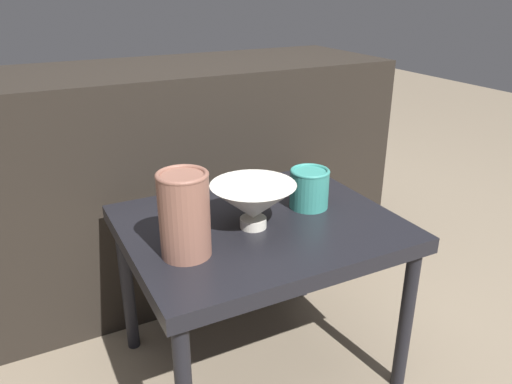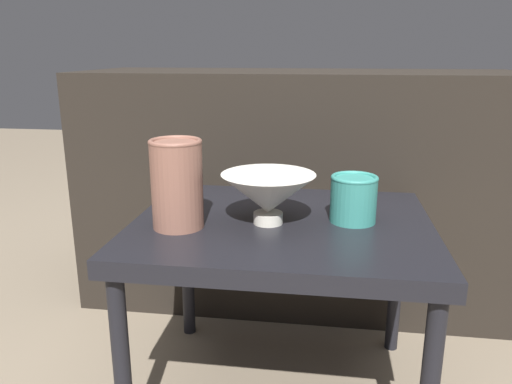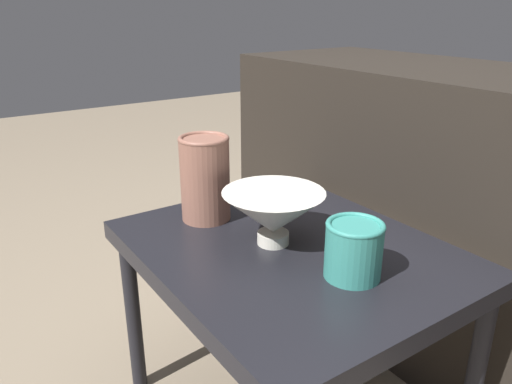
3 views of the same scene
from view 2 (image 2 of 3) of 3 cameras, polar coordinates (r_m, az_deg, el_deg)
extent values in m
cube|color=black|center=(1.15, 2.99, -4.20)|extent=(0.67, 0.56, 0.04)
cylinder|color=black|center=(1.11, -15.07, -18.85)|extent=(0.04, 0.04, 0.42)
cylinder|color=black|center=(1.51, -7.86, -8.67)|extent=(0.04, 0.04, 0.42)
cylinder|color=black|center=(1.48, 15.71, -9.82)|extent=(0.04, 0.04, 0.42)
cube|color=black|center=(1.72, 4.76, 0.68)|extent=(1.41, 0.50, 0.77)
cylinder|color=silver|center=(1.12, 1.39, -2.97)|extent=(0.07, 0.07, 0.03)
cone|color=silver|center=(1.10, 1.41, -0.17)|extent=(0.21, 0.21, 0.09)
cylinder|color=brown|center=(1.09, -9.02, 0.78)|extent=(0.11, 0.11, 0.19)
torus|color=brown|center=(1.07, -9.24, 5.69)|extent=(0.11, 0.11, 0.01)
cylinder|color=teal|center=(1.14, 11.08, -0.88)|extent=(0.10, 0.10, 0.10)
torus|color=teal|center=(1.13, 11.21, 1.59)|extent=(0.11, 0.11, 0.01)
camera|label=1|loc=(0.66, -80.71, 19.95)|focal=35.00mm
camera|label=3|loc=(0.80, 62.20, 14.50)|focal=35.00mm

